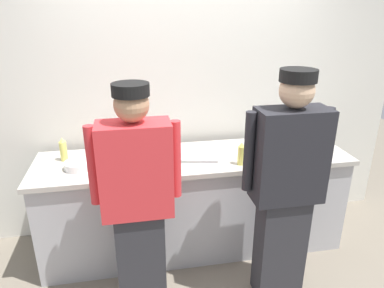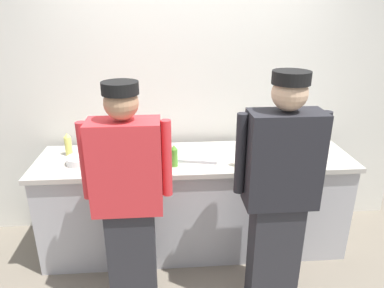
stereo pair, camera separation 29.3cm
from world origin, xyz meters
name	(u,v)px [view 1 (the left image)]	position (x,y,z in m)	size (l,w,h in m)	color
ground_plane	(202,270)	(0.00, 0.00, 0.00)	(9.00, 9.00, 0.00)	slate
wall_back	(185,88)	(0.00, 0.85, 1.41)	(4.22, 0.10, 2.81)	silver
prep_counter	(194,202)	(0.00, 0.37, 0.46)	(2.69, 0.70, 0.91)	#B2B2B7
chef_near_left	(138,199)	(-0.51, -0.26, 0.90)	(0.61, 0.24, 1.69)	#2D2D33
chef_center	(286,185)	(0.52, -0.32, 0.94)	(0.63, 0.24, 1.75)	#2D2D33
plate_stack_front	(78,165)	(-0.95, 0.30, 0.94)	(0.22, 0.22, 0.06)	white
mixing_bowl_steel	(295,140)	(0.94, 0.41, 0.97)	(0.37, 0.37, 0.14)	#B7BABF
sheet_tray	(193,154)	(0.00, 0.40, 0.92)	(0.40, 0.34, 0.02)	#B7BABF
squeeze_bottle_primary	(176,157)	(-0.18, 0.20, 0.99)	(0.06, 0.06, 0.18)	#56A333
squeeze_bottle_secondary	(241,154)	(0.34, 0.15, 1.00)	(0.06, 0.06, 0.19)	#E5E066
squeeze_bottle_spare	(63,150)	(-1.09, 0.49, 1.00)	(0.06, 0.06, 0.20)	#E5E066
ramekin_red_sauce	(100,156)	(-0.80, 0.48, 0.93)	(0.09, 0.09, 0.04)	white
ramekin_green_sauce	(126,163)	(-0.58, 0.30, 0.93)	(0.10, 0.10, 0.04)	white
deli_cup	(116,148)	(-0.66, 0.55, 0.96)	(0.09, 0.09, 0.11)	white
chefs_knife	(139,155)	(-0.46, 0.47, 0.91)	(0.28, 0.03, 0.02)	#B7BABF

